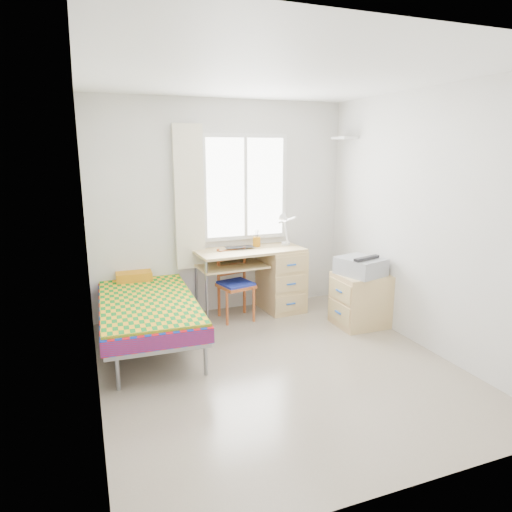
{
  "coord_description": "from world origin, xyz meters",
  "views": [
    {
      "loc": [
        -1.61,
        -3.64,
        2.0
      ],
      "look_at": [
        -0.01,
        0.55,
        0.96
      ],
      "focal_mm": 32.0,
      "sensor_mm": 36.0,
      "label": 1
    }
  ],
  "objects": [
    {
      "name": "floor",
      "position": [
        0.0,
        0.0,
        0.0
      ],
      "size": [
        3.5,
        3.5,
        0.0
      ],
      "primitive_type": "plane",
      "color": "#BCAD93",
      "rests_on": "ground"
    },
    {
      "name": "laptop",
      "position": [
        0.15,
        1.48,
        0.83
      ],
      "size": [
        0.36,
        0.25,
        0.03
      ],
      "primitive_type": "imported",
      "rotation": [
        0.0,
        0.0,
        -0.05
      ],
      "color": "black",
      "rests_on": "desk"
    },
    {
      "name": "desk",
      "position": [
        0.62,
        1.47,
        0.44
      ],
      "size": [
        1.35,
        0.69,
        0.82
      ],
      "rotation": [
        0.0,
        0.0,
        0.06
      ],
      "color": "tan",
      "rests_on": "floor"
    },
    {
      "name": "ceiling",
      "position": [
        0.0,
        0.0,
        2.6
      ],
      "size": [
        3.5,
        3.5,
        0.0
      ],
      "primitive_type": "plane",
      "rotation": [
        3.14,
        0.0,
        0.0
      ],
      "color": "white",
      "rests_on": "wall_back"
    },
    {
      "name": "book",
      "position": [
        0.05,
        1.44,
        0.59
      ],
      "size": [
        0.21,
        0.26,
        0.02
      ],
      "primitive_type": "imported",
      "rotation": [
        0.0,
        0.0,
        0.15
      ],
      "color": "gray",
      "rests_on": "desk"
    },
    {
      "name": "wall_back",
      "position": [
        0.0,
        1.75,
        1.3
      ],
      "size": [
        3.2,
        0.0,
        3.2
      ],
      "primitive_type": "plane",
      "rotation": [
        1.57,
        0.0,
        0.0
      ],
      "color": "silver",
      "rests_on": "ground"
    },
    {
      "name": "floating_shelf",
      "position": [
        1.49,
        1.4,
        2.15
      ],
      "size": [
        0.2,
        0.32,
        0.03
      ],
      "primitive_type": "cube",
      "color": "white",
      "rests_on": "wall_right"
    },
    {
      "name": "cabinet",
      "position": [
        1.32,
        0.63,
        0.31
      ],
      "size": [
        0.57,
        0.51,
        0.61
      ],
      "rotation": [
        0.0,
        0.0,
        -0.0
      ],
      "color": "tan",
      "rests_on": "floor"
    },
    {
      "name": "chair",
      "position": [
        0.04,
        1.39,
        0.48
      ],
      "size": [
        0.45,
        0.45,
        0.86
      ],
      "rotation": [
        0.0,
        0.0,
        0.23
      ],
      "color": "#AE5B21",
      "rests_on": "floor"
    },
    {
      "name": "curtain",
      "position": [
        -0.42,
        1.68,
        1.45
      ],
      "size": [
        0.35,
        0.05,
        1.7
      ],
      "primitive_type": "cube",
      "color": "#F0E2C6",
      "rests_on": "wall_back"
    },
    {
      "name": "wall_left",
      "position": [
        -1.6,
        0.0,
        1.3
      ],
      "size": [
        0.0,
        3.5,
        3.5
      ],
      "primitive_type": "plane",
      "rotation": [
        1.57,
        0.0,
        1.57
      ],
      "color": "silver",
      "rests_on": "ground"
    },
    {
      "name": "printer",
      "position": [
        1.3,
        0.63,
        0.72
      ],
      "size": [
        0.53,
        0.57,
        0.21
      ],
      "rotation": [
        0.0,
        0.0,
        0.29
      ],
      "color": "#94979B",
      "rests_on": "cabinet"
    },
    {
      "name": "bed",
      "position": [
        -1.06,
        1.06,
        0.43
      ],
      "size": [
        1.02,
        2.07,
        0.88
      ],
      "rotation": [
        0.0,
        0.0,
        -0.04
      ],
      "color": "gray",
      "rests_on": "floor"
    },
    {
      "name": "task_lamp",
      "position": [
        0.72,
        1.44,
        1.1
      ],
      "size": [
        0.24,
        0.33,
        0.44
      ],
      "rotation": [
        0.0,
        0.0,
        -0.07
      ],
      "color": "white",
      "rests_on": "desk"
    },
    {
      "name": "window",
      "position": [
        0.3,
        1.73,
        1.55
      ],
      "size": [
        1.1,
        0.04,
        1.3
      ],
      "color": "white",
      "rests_on": "wall_back"
    },
    {
      "name": "wall_right",
      "position": [
        1.6,
        0.0,
        1.3
      ],
      "size": [
        0.0,
        3.5,
        3.5
      ],
      "primitive_type": "plane",
      "rotation": [
        1.57,
        0.0,
        -1.57
      ],
      "color": "silver",
      "rests_on": "ground"
    },
    {
      "name": "pen_cup",
      "position": [
        0.4,
        1.6,
        0.88
      ],
      "size": [
        0.1,
        0.1,
        0.12
      ],
      "primitive_type": "cylinder",
      "rotation": [
        0.0,
        0.0,
        0.09
      ],
      "color": "orange",
      "rests_on": "desk"
    }
  ]
}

